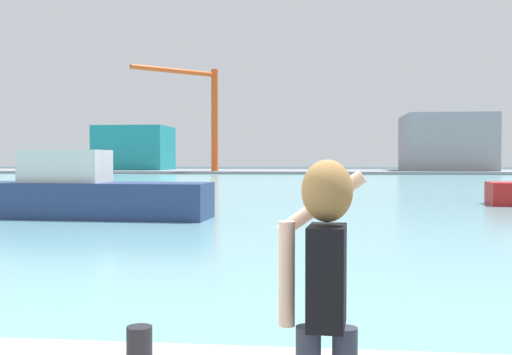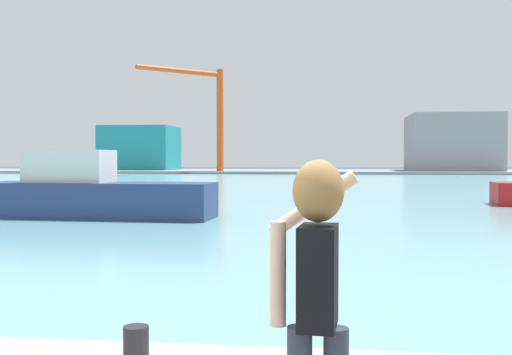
% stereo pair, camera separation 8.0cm
% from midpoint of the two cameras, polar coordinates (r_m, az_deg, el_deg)
% --- Properties ---
extents(ground_plane, '(220.00, 220.00, 0.00)m').
position_cam_midpoint_polar(ground_plane, '(53.66, 5.03, -0.62)').
color(ground_plane, '#334751').
extents(harbor_water, '(140.00, 100.00, 0.02)m').
position_cam_midpoint_polar(harbor_water, '(55.66, 5.08, -0.52)').
color(harbor_water, '#6BA8B2').
rests_on(harbor_water, ground_plane).
extents(far_shore_dock, '(140.00, 20.00, 0.41)m').
position_cam_midpoint_polar(far_shore_dock, '(95.63, 5.58, 0.55)').
color(far_shore_dock, gray).
rests_on(far_shore_dock, ground_plane).
extents(person_photographer, '(0.53, 0.56, 1.74)m').
position_cam_midpoint_polar(person_photographer, '(3.42, 5.76, -9.71)').
color(person_photographer, '#2D3342').
rests_on(person_photographer, quay_promenade).
extents(harbor_bollard, '(0.22, 0.22, 0.30)m').
position_cam_midpoint_polar(harbor_bollard, '(5.54, -11.24, -14.97)').
color(harbor_bollard, black).
rests_on(harbor_bollard, quay_promenade).
extents(boat_moored, '(8.83, 2.64, 2.54)m').
position_cam_midpoint_polar(boat_moored, '(23.69, -15.48, -1.46)').
color(boat_moored, navy).
rests_on(boat_moored, harbor_water).
extents(warehouse_left, '(11.26, 10.06, 7.06)m').
position_cam_midpoint_polar(warehouse_left, '(101.92, -11.27, 2.70)').
color(warehouse_left, teal).
rests_on(warehouse_left, far_shore_dock).
extents(warehouse_right, '(12.74, 13.52, 8.50)m').
position_cam_midpoint_polar(warehouse_right, '(98.43, 17.24, 3.11)').
color(warehouse_right, gray).
rests_on(warehouse_right, far_shore_dock).
extents(port_crane, '(10.40, 10.11, 14.92)m').
position_cam_midpoint_polar(port_crane, '(89.46, -5.00, 6.69)').
color(port_crane, '#D84C19').
rests_on(port_crane, far_shore_dock).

